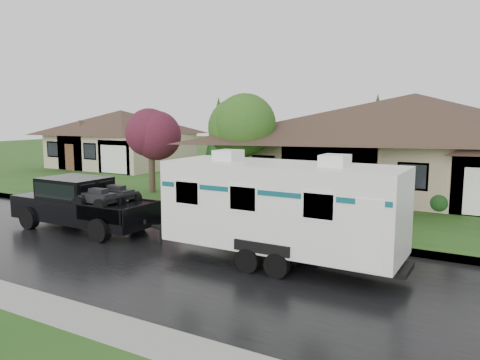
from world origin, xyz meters
TOP-DOWN VIEW (x-y plane):
  - ground at (0.00, 0.00)m, footprint 140.00×140.00m
  - road at (0.00, -2.00)m, footprint 140.00×8.00m
  - curb at (0.00, 2.25)m, footprint 140.00×0.50m
  - lawn at (0.00, 15.00)m, footprint 140.00×26.00m
  - house_main at (2.29, 13.84)m, footprint 19.44×10.80m
  - house_far at (-21.78, 15.85)m, footprint 10.80×8.64m
  - tree_left_green at (-5.15, 7.30)m, footprint 3.41×3.41m
  - tree_red at (-10.96, 6.98)m, footprint 2.87×2.87m
  - shrub_row at (2.00, 9.30)m, footprint 13.60×1.00m
  - pickup_truck at (-8.06, -0.76)m, footprint 6.25×2.37m
  - travel_trailer at (0.76, -0.76)m, footprint 7.71×2.71m

SIDE VIEW (x-z plane):
  - ground at x=0.00m, z-range 0.00..0.00m
  - road at x=0.00m, z-range 0.00..0.01m
  - curb at x=0.00m, z-range 0.00..0.15m
  - lawn at x=0.00m, z-range 0.00..0.15m
  - shrub_row at x=2.00m, z-range 0.15..1.15m
  - pickup_truck at x=-8.06m, z-range 0.07..2.16m
  - travel_trailer at x=0.76m, z-range 0.11..3.56m
  - house_far at x=-21.78m, z-range 0.07..5.87m
  - tree_red at x=-10.96m, z-range 1.06..5.81m
  - house_main at x=2.29m, z-range 0.14..7.04m
  - tree_left_green at x=-5.15m, z-range 1.24..6.88m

